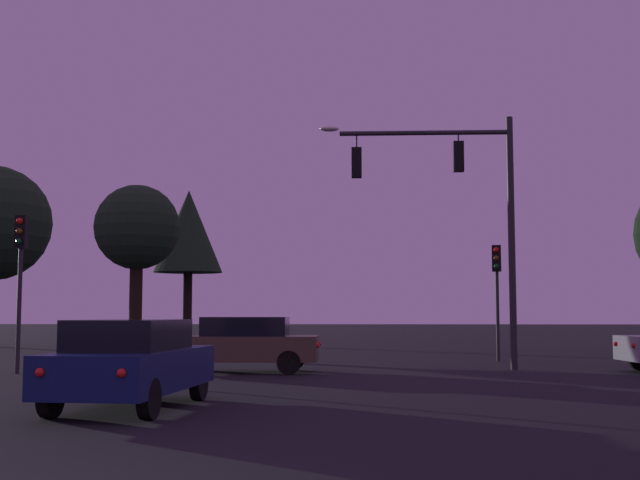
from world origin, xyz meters
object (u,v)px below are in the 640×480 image
Objects in this scene: traffic_light_corner_left at (20,261)px; traffic_light_corner_right at (497,278)px; tree_center_horizon at (137,229)px; tree_right_cluster at (188,232)px; traffic_signal_mast_arm at (459,195)px; car_nearside_lane at (131,362)px; car_crossing_right at (242,343)px.

traffic_light_corner_left reaches higher than traffic_light_corner_right.
traffic_light_corner_left is 0.64× the size of tree_center_horizon.
tree_center_horizon is at bearing 164.11° from traffic_light_corner_right.
tree_center_horizon is 12.22m from tree_right_cluster.
tree_center_horizon is 0.80× the size of tree_right_cluster.
traffic_light_corner_right is at bearing -49.27° from tree_right_cluster.
traffic_signal_mast_arm is 1.10× the size of tree_center_horizon.
traffic_light_corner_right is 0.59× the size of tree_center_horizon.
traffic_light_corner_right is 0.88× the size of car_nearside_lane.
traffic_signal_mast_arm is at bearing -113.31° from traffic_light_corner_right.
car_nearside_lane is (-8.77, -14.00, -2.01)m from traffic_light_corner_right.
traffic_light_corner_right is at bearing 34.08° from car_crossing_right.
car_crossing_right is (0.78, 8.59, 0.00)m from car_nearside_lane.
traffic_light_corner_right is at bearing -15.89° from tree_center_horizon.
traffic_light_corner_right is 9.86m from car_crossing_right.
car_crossing_right is (5.97, 0.74, -2.24)m from traffic_light_corner_left.
car_nearside_lane is (-6.97, -9.82, -4.28)m from traffic_signal_mast_arm.
traffic_signal_mast_arm is 0.89× the size of tree_right_cluster.
car_crossing_right is at bearing -145.92° from traffic_light_corner_right.
tree_right_cluster is (-13.75, 15.97, 3.19)m from traffic_light_corner_right.
traffic_signal_mast_arm is 23.45m from tree_right_cluster.
tree_center_horizon is at bearing 120.30° from car_crossing_right.
traffic_light_corner_left is 22.32m from tree_right_cluster.
tree_right_cluster reaches higher than tree_center_horizon.
tree_center_horizon reaches higher than traffic_light_corner_left.
tree_right_cluster is at bearing 91.72° from tree_center_horizon.
tree_right_cluster reaches higher than traffic_light_corner_right.
traffic_signal_mast_arm is at bearing 11.21° from car_crossing_right.
tree_right_cluster is (-5.75, 21.38, 5.20)m from car_crossing_right.
traffic_light_corner_left is at bearing -172.93° from car_crossing_right.
traffic_light_corner_left is 1.09× the size of traffic_light_corner_right.
traffic_signal_mast_arm is 1.69× the size of car_crossing_right.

